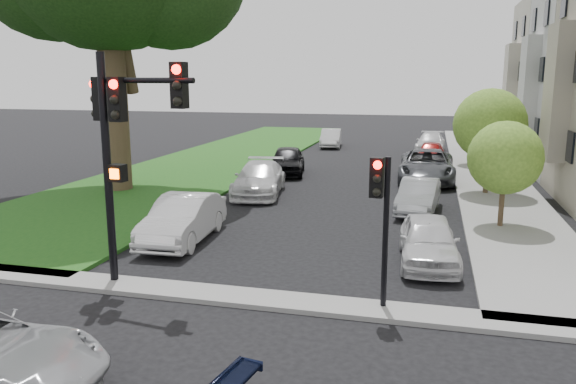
% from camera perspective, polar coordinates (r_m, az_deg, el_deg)
% --- Properties ---
extents(ground, '(140.00, 140.00, 0.00)m').
position_cam_1_polar(ground, '(11.59, -6.34, -14.64)').
color(ground, black).
rests_on(ground, ground).
extents(grass_strip, '(8.00, 44.00, 0.12)m').
position_cam_1_polar(grass_strip, '(36.39, -6.35, 3.51)').
color(grass_strip, '#194D16').
rests_on(grass_strip, ground).
extents(sidewalk_right, '(3.50, 44.00, 0.12)m').
position_cam_1_polar(sidewalk_right, '(34.21, 19.20, 2.43)').
color(sidewalk_right, gray).
rests_on(sidewalk_right, ground).
extents(sidewalk_cross, '(60.00, 1.00, 0.12)m').
position_cam_1_polar(sidewalk_cross, '(13.29, -3.26, -10.77)').
color(sidewalk_cross, gray).
rests_on(sidewalk_cross, ground).
extents(house_d, '(7.70, 7.55, 15.97)m').
position_cam_1_polar(house_d, '(41.17, 27.24, 12.85)').
color(house_d, '#9D9891').
rests_on(house_d, ground).
extents(small_tree_a, '(2.47, 2.47, 3.71)m').
position_cam_1_polar(small_tree_a, '(20.17, 21.19, 3.25)').
color(small_tree_a, '#4B3925').
rests_on(small_tree_a, ground).
extents(small_tree_b, '(3.11, 3.11, 4.67)m').
position_cam_1_polar(small_tree_b, '(25.89, 19.83, 6.44)').
color(small_tree_b, '#4B3925').
rests_on(small_tree_b, ground).
extents(small_tree_c, '(2.42, 2.42, 3.62)m').
position_cam_1_polar(small_tree_c, '(34.44, 18.48, 6.47)').
color(small_tree_c, '#4B3925').
rests_on(small_tree_c, ground).
extents(traffic_signal_main, '(2.79, 0.73, 5.69)m').
position_cam_1_polar(traffic_signal_main, '(13.95, -16.47, 6.25)').
color(traffic_signal_main, black).
rests_on(traffic_signal_main, ground).
extents(traffic_signal_secondary, '(0.45, 0.36, 3.46)m').
position_cam_1_polar(traffic_signal_secondary, '(12.24, 9.43, -1.30)').
color(traffic_signal_secondary, black).
rests_on(traffic_signal_secondary, ground).
extents(car_parked_0, '(1.83, 3.99, 1.32)m').
position_cam_1_polar(car_parked_0, '(16.13, 14.10, -4.79)').
color(car_parked_0, silver).
rests_on(car_parked_0, ground).
extents(car_parked_1, '(1.69, 3.97, 1.27)m').
position_cam_1_polar(car_parked_1, '(22.10, 13.12, -0.42)').
color(car_parked_1, '#999BA0').
rests_on(car_parked_1, ground).
extents(car_parked_2, '(2.69, 5.74, 1.59)m').
position_cam_1_polar(car_parked_2, '(28.79, 13.92, 2.60)').
color(car_parked_2, '#3F4247').
rests_on(car_parked_2, ground).
extents(car_parked_3, '(1.76, 3.84, 1.28)m').
position_cam_1_polar(car_parked_3, '(35.39, 14.29, 3.94)').
color(car_parked_3, maroon).
rests_on(car_parked_3, ground).
extents(car_parked_4, '(2.09, 4.67, 1.33)m').
position_cam_1_polar(car_parked_4, '(40.43, 14.28, 4.89)').
color(car_parked_4, silver).
rests_on(car_parked_4, ground).
extents(car_parked_5, '(1.80, 4.48, 1.45)m').
position_cam_1_polar(car_parked_5, '(18.03, -10.62, -2.71)').
color(car_parked_5, silver).
rests_on(car_parked_5, ground).
extents(car_parked_6, '(2.73, 5.16, 1.43)m').
position_cam_1_polar(car_parked_6, '(24.84, -2.95, 1.35)').
color(car_parked_6, silver).
rests_on(car_parked_6, ground).
extents(car_parked_7, '(2.53, 4.61, 1.49)m').
position_cam_1_polar(car_parked_7, '(30.11, -0.07, 3.22)').
color(car_parked_7, black).
rests_on(car_parked_7, ground).
extents(car_parked_9, '(1.86, 4.18, 1.33)m').
position_cam_1_polar(car_parked_9, '(42.20, 4.39, 5.48)').
color(car_parked_9, silver).
rests_on(car_parked_9, ground).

